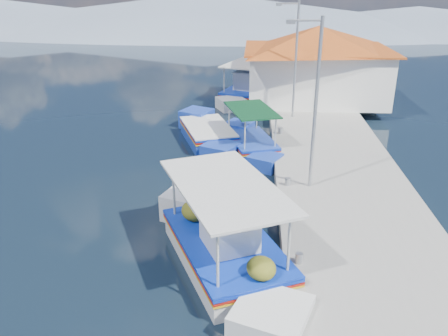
{
  "coord_description": "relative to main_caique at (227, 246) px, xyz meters",
  "views": [
    {
      "loc": [
        2.48,
        -13.72,
        7.75
      ],
      "look_at": [
        1.47,
        1.6,
        1.3
      ],
      "focal_mm": 37.28,
      "sensor_mm": 36.0,
      "label": 1
    }
  ],
  "objects": [
    {
      "name": "caique_blue_hull",
      "position": [
        -1.53,
        10.4,
        -0.2
      ],
      "size": [
        3.53,
        6.59,
        1.24
      ],
      "rotation": [
        0.0,
        0.0,
        -0.34
      ],
      "color": "#1B3CA6",
      "rests_on": "ground"
    },
    {
      "name": "lamp_post_far",
      "position": [
        2.7,
        13.33,
        3.32
      ],
      "size": [
        1.21,
        0.14,
        6.0
      ],
      "color": "#A5A8AD",
      "rests_on": "quay"
    },
    {
      "name": "ground",
      "position": [
        -1.8,
        2.33,
        -0.53
      ],
      "size": [
        160.0,
        160.0,
        0.0
      ],
      "primitive_type": "plane",
      "color": "black",
      "rests_on": "ground"
    },
    {
      "name": "mountain_ridge",
      "position": [
        4.74,
        58.33,
        1.51
      ],
      "size": [
        171.4,
        96.0,
        5.5
      ],
      "color": "gray",
      "rests_on": "ground"
    },
    {
      "name": "caique_far",
      "position": [
        0.16,
        18.97,
        -0.04
      ],
      "size": [
        3.91,
        7.18,
        2.67
      ],
      "rotation": [
        0.0,
        0.0,
        0.35
      ],
      "color": "silver",
      "rests_on": "ground"
    },
    {
      "name": "main_caique",
      "position": [
        0.0,
        0.0,
        0.0
      ],
      "size": [
        4.67,
        7.64,
        2.77
      ],
      "rotation": [
        0.0,
        0.0,
        -0.43
      ],
      "color": "silver",
      "rests_on": "ground"
    },
    {
      "name": "harbor_building",
      "position": [
        4.39,
        17.33,
        2.24
      ],
      "size": [
        10.49,
        10.49,
        4.4
      ],
      "color": "white",
      "rests_on": "quay"
    },
    {
      "name": "bollards",
      "position": [
        2.0,
        7.58,
        0.12
      ],
      "size": [
        0.2,
        17.2,
        0.3
      ],
      "color": "#A5A8AD",
      "rests_on": "quay"
    },
    {
      "name": "quay",
      "position": [
        4.1,
        8.33,
        -0.28
      ],
      "size": [
        5.0,
        44.0,
        0.5
      ],
      "primitive_type": "cube",
      "color": "gray",
      "rests_on": "ground"
    },
    {
      "name": "lamp_post_near",
      "position": [
        2.7,
        4.33,
        3.32
      ],
      "size": [
        1.21,
        0.14,
        6.0
      ],
      "color": "#A5A8AD",
      "rests_on": "quay"
    },
    {
      "name": "caique_green_canopy",
      "position": [
        0.6,
        9.22,
        -0.19
      ],
      "size": [
        2.97,
        5.78,
        2.27
      ],
      "rotation": [
        0.0,
        0.0,
        -0.31
      ],
      "color": "#1B3CA6",
      "rests_on": "ground"
    }
  ]
}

